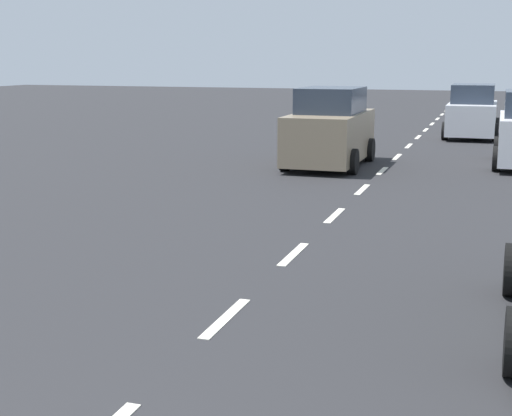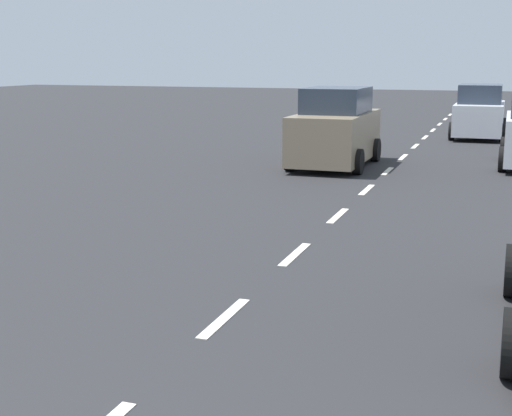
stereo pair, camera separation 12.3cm
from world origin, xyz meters
name	(u,v)px [view 1 (the left image)]	position (x,y,z in m)	size (l,w,h in m)	color
ground_plane	(398,156)	(0.00, 21.00, 0.00)	(96.00, 96.00, 0.00)	#28282B
lane_center_line	(414,141)	(0.00, 25.20, 0.00)	(0.14, 46.40, 0.01)	silver
car_oncoming_second	(330,130)	(-1.58, 18.23, 1.02)	(2.08, 4.22, 2.20)	gray
car_outgoing_far	(472,113)	(1.93, 27.34, 0.94)	(2.00, 4.16, 2.02)	silver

